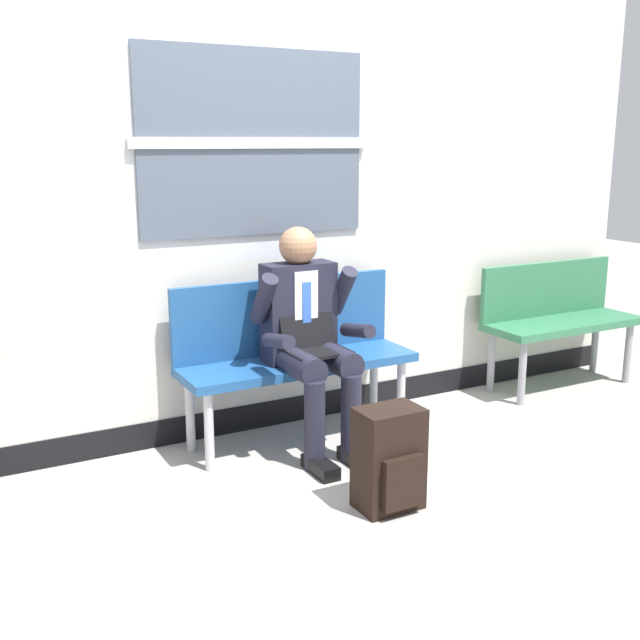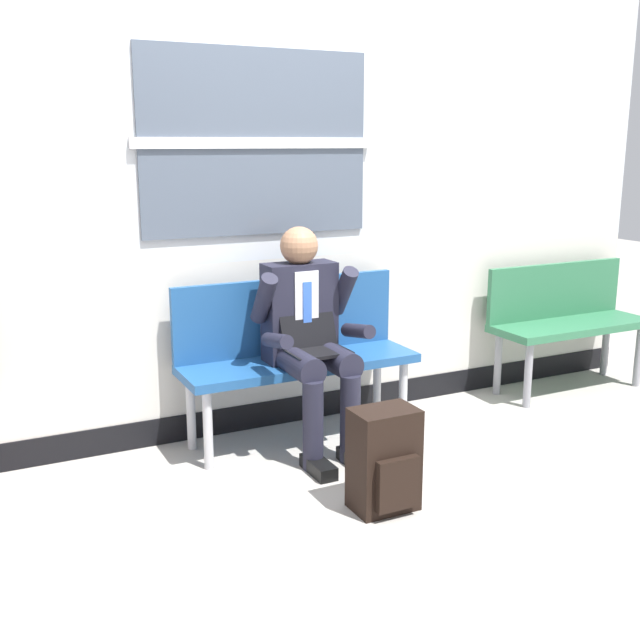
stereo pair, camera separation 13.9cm
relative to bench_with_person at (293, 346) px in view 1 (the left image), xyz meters
The scene contains 6 objects.
ground_plane 0.72m from the bench_with_person, 83.17° to the right, with size 18.00×18.00×0.00m, color #9E9991.
station_wall 0.99m from the bench_with_person, 78.87° to the left, with size 5.35×0.16×3.01m.
bench_with_person is the anchor object (origin of this frame).
bench_empty 2.05m from the bench_with_person, ahead, with size 1.16×0.42×0.86m.
person_seated 0.23m from the bench_with_person, 90.00° to the right, with size 0.57×0.70×1.23m.
backpack 1.06m from the bench_with_person, 90.38° to the right, with size 0.30×0.25×0.49m.
Camera 1 is at (-1.91, -3.29, 1.68)m, focal length 42.69 mm.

